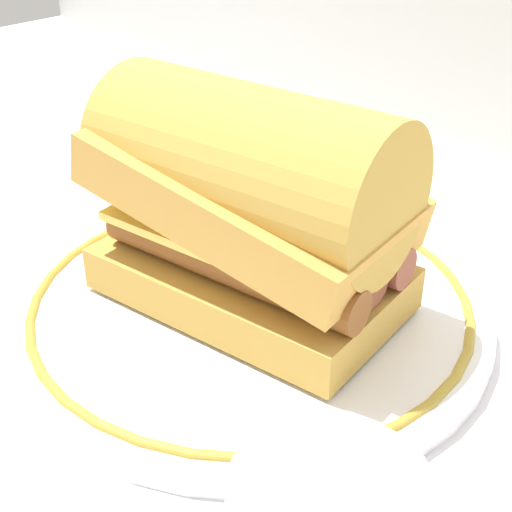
{
  "coord_description": "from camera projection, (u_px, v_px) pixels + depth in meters",
  "views": [
    {
      "loc": [
        0.27,
        -0.23,
        0.27
      ],
      "look_at": [
        0.0,
        0.03,
        0.04
      ],
      "focal_mm": 53.23,
      "sensor_mm": 36.0,
      "label": 1
    }
  ],
  "objects": [
    {
      "name": "ground_plane",
      "position": [
        210.0,
        339.0,
        0.44
      ],
      "size": [
        1.5,
        1.5,
        0.0
      ],
      "primitive_type": "plane",
      "color": "silver"
    },
    {
      "name": "butter_knife",
      "position": [
        288.0,
        182.0,
        0.62
      ],
      "size": [
        0.02,
        0.14,
        0.01
      ],
      "color": "silver",
      "rests_on": "ground_plane"
    },
    {
      "name": "sausage_sandwich",
      "position": [
        256.0,
        204.0,
        0.42
      ],
      "size": [
        0.19,
        0.13,
        0.13
      ],
      "rotation": [
        0.0,
        0.0,
        0.15
      ],
      "color": "gold",
      "rests_on": "plate"
    },
    {
      "name": "plate",
      "position": [
        256.0,
        309.0,
        0.46
      ],
      "size": [
        0.29,
        0.29,
        0.01
      ],
      "color": "white",
      "rests_on": "ground_plane"
    }
  ]
}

